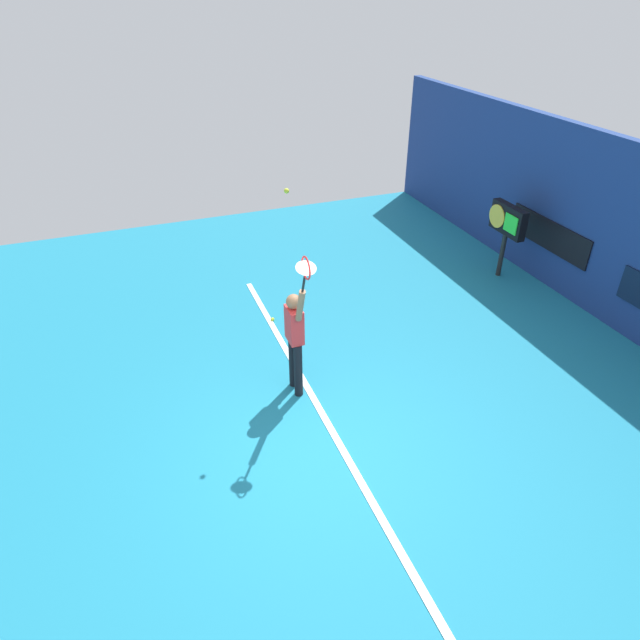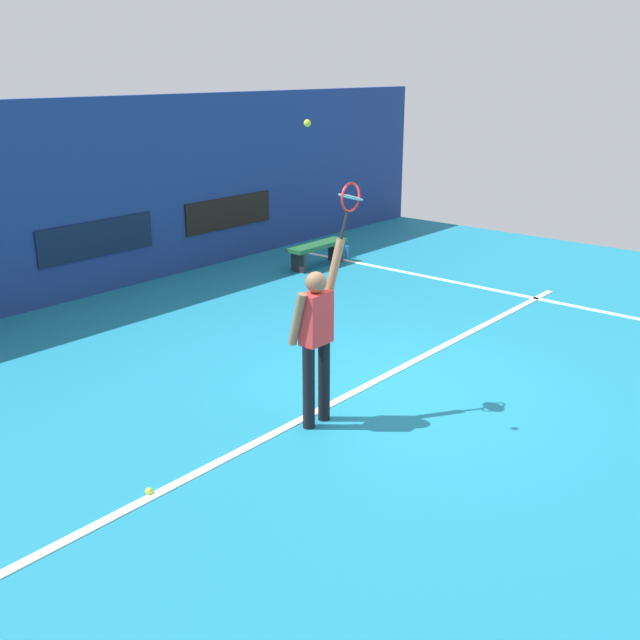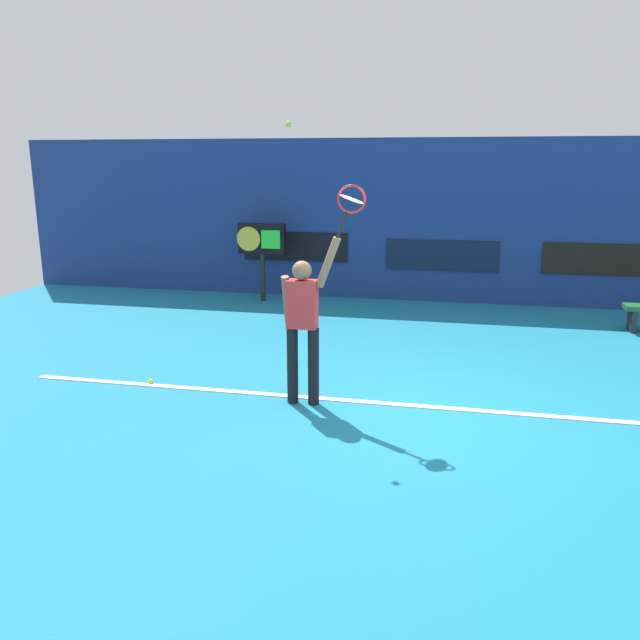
{
  "view_description": "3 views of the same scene",
  "coord_description": "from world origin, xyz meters",
  "px_view_note": "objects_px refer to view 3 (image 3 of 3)",
  "views": [
    {
      "loc": [
        5.03,
        -1.9,
        5.5
      ],
      "look_at": [
        -1.21,
        0.46,
        1.31
      ],
      "focal_mm": 30.96,
      "sensor_mm": 36.0,
      "label": 1
    },
    {
      "loc": [
        -6.95,
        -4.6,
        3.64
      ],
      "look_at": [
        -1.18,
        0.26,
        1.1
      ],
      "focal_mm": 42.08,
      "sensor_mm": 36.0,
      "label": 2
    },
    {
      "loc": [
        0.3,
        -6.72,
        2.78
      ],
      "look_at": [
        -1.2,
        0.2,
        1.0
      ],
      "focal_mm": 35.91,
      "sensor_mm": 36.0,
      "label": 3
    }
  ],
  "objects_px": {
    "scoreboard_clock": "(262,242)",
    "spare_ball": "(151,382)",
    "tennis_racket": "(351,202)",
    "tennis_player": "(303,320)",
    "tennis_ball": "(289,124)"
  },
  "relations": [
    {
      "from": "tennis_racket",
      "to": "tennis_ball",
      "type": "height_order",
      "value": "tennis_ball"
    },
    {
      "from": "spare_ball",
      "to": "scoreboard_clock",
      "type": "bearing_deg",
      "value": 90.73
    },
    {
      "from": "tennis_racket",
      "to": "scoreboard_clock",
      "type": "xyz_separation_m",
      "value": [
        -2.66,
        5.3,
        -1.14
      ]
    },
    {
      "from": "tennis_player",
      "to": "spare_ball",
      "type": "bearing_deg",
      "value": 173.79
    },
    {
      "from": "tennis_player",
      "to": "tennis_ball",
      "type": "distance_m",
      "value": 2.14
    },
    {
      "from": "spare_ball",
      "to": "tennis_player",
      "type": "bearing_deg",
      "value": -6.21
    },
    {
      "from": "tennis_ball",
      "to": "spare_ball",
      "type": "height_order",
      "value": "tennis_ball"
    },
    {
      "from": "tennis_racket",
      "to": "scoreboard_clock",
      "type": "distance_m",
      "value": 6.04
    },
    {
      "from": "tennis_ball",
      "to": "spare_ball",
      "type": "distance_m",
      "value": 3.67
    },
    {
      "from": "tennis_racket",
      "to": "tennis_ball",
      "type": "bearing_deg",
      "value": -179.19
    },
    {
      "from": "tennis_player",
      "to": "scoreboard_clock",
      "type": "distance_m",
      "value": 5.71
    },
    {
      "from": "scoreboard_clock",
      "to": "tennis_player",
      "type": "bearing_deg",
      "value": -68.12
    },
    {
      "from": "tennis_racket",
      "to": "tennis_ball",
      "type": "relative_size",
      "value": 9.19
    },
    {
      "from": "scoreboard_clock",
      "to": "spare_ball",
      "type": "distance_m",
      "value": 5.2
    },
    {
      "from": "tennis_player",
      "to": "scoreboard_clock",
      "type": "bearing_deg",
      "value": 111.88
    }
  ]
}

